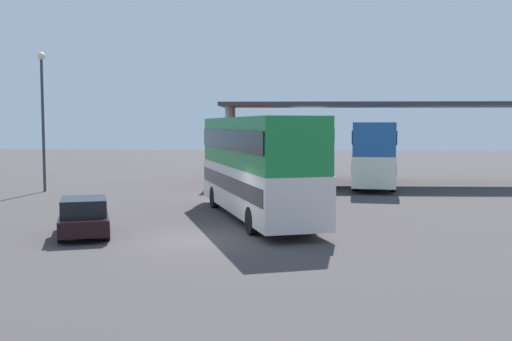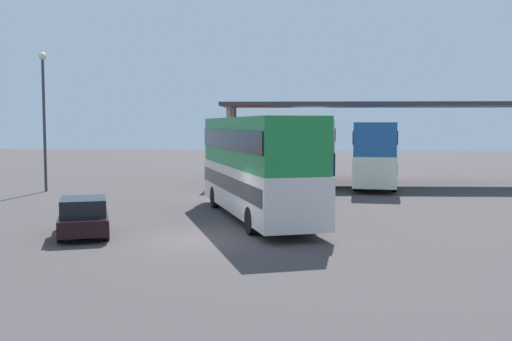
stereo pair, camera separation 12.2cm
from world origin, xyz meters
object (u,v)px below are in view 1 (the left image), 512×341
object	(u,v)px
double_decker_main	(256,163)
parked_hatchback	(84,217)
double_decker_mid_row	(310,148)
double_decker_near_canopy	(252,148)
lamppost_tall	(43,105)
double_decker_far_right	(375,151)

from	to	relation	value
double_decker_main	parked_hatchback	xyz separation A→B (m)	(-5.60, -4.52, -1.63)
double_decker_main	double_decker_mid_row	distance (m)	17.01
double_decker_near_canopy	lamppost_tall	bearing A→B (deg)	118.73
double_decker_main	double_decker_far_right	xyz separation A→B (m)	(6.20, 13.86, -0.09)
double_decker_far_right	double_decker_main	bearing A→B (deg)	161.93
double_decker_near_canopy	lamppost_tall	xyz separation A→B (m)	(-11.39, -7.16, 2.72)
double_decker_main	double_decker_mid_row	xyz separation A→B (m)	(2.05, 16.89, -0.02)
double_decker_mid_row	lamppost_tall	bearing A→B (deg)	115.64
double_decker_mid_row	lamppost_tall	size ratio (longest dim) A/B	1.39
double_decker_mid_row	double_decker_far_right	distance (m)	5.14
double_decker_near_canopy	double_decker_far_right	bearing A→B (deg)	-106.38
double_decker_near_canopy	parked_hatchback	bearing A→B (deg)	166.17
double_decker_main	double_decker_near_canopy	bearing A→B (deg)	-13.85
parked_hatchback	double_decker_mid_row	size ratio (longest dim) A/B	0.36
double_decker_mid_row	lamppost_tall	xyz separation A→B (m)	(-15.32, -8.32, 2.76)
double_decker_far_right	lamppost_tall	size ratio (longest dim) A/B	1.36
parked_hatchback	double_decker_mid_row	world-z (taller)	double_decker_mid_row
double_decker_main	lamppost_tall	xyz separation A→B (m)	(-13.27, 8.57, 2.74)
double_decker_mid_row	double_decker_far_right	xyz separation A→B (m)	(4.15, -3.02, -0.07)
double_decker_near_canopy	lamppost_tall	distance (m)	13.72
double_decker_main	double_decker_mid_row	world-z (taller)	double_decker_main
double_decker_far_right	lamppost_tall	distance (m)	20.38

